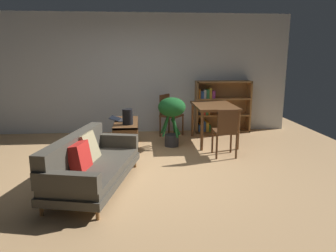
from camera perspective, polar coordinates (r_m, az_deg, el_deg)
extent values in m
plane|color=tan|center=(5.03, -3.99, -8.04)|extent=(8.16, 8.16, 0.00)
cube|color=silver|center=(7.42, -4.53, 9.30)|extent=(6.80, 0.10, 2.70)
cylinder|color=brown|center=(5.18, -5.97, -6.69)|extent=(0.04, 0.04, 0.13)
cylinder|color=brown|center=(3.69, -12.57, -15.24)|extent=(0.04, 0.04, 0.13)
cylinder|color=brown|center=(5.38, -12.85, -6.23)|extent=(0.04, 0.04, 0.13)
cylinder|color=brown|center=(3.96, -21.82, -13.89)|extent=(0.04, 0.04, 0.13)
cube|color=#474238|center=(4.48, -12.80, -8.54)|extent=(1.18, 1.99, 0.10)
cube|color=#474238|center=(4.44, -12.87, -7.34)|extent=(1.13, 1.91, 0.10)
cube|color=#474238|center=(4.48, -16.61, -4.10)|extent=(0.58, 1.78, 0.39)
cube|color=#474238|center=(5.17, -9.58, -2.59)|extent=(0.76, 0.30, 0.20)
cube|color=#474238|center=(3.65, -17.81, -9.52)|extent=(0.76, 0.30, 0.20)
cube|color=red|center=(4.26, -15.57, -5.35)|extent=(0.28, 0.39, 0.38)
cube|color=tan|center=(4.59, -14.03, -3.72)|extent=(0.30, 0.44, 0.41)
cube|color=brown|center=(6.70, -7.28, -0.49)|extent=(0.44, 0.04, 0.53)
cube|color=brown|center=(5.65, -7.70, -2.96)|extent=(0.44, 0.04, 0.53)
cube|color=brown|center=(6.18, -7.46, -1.96)|extent=(0.44, 1.08, 0.04)
cube|color=brown|center=(6.12, -7.54, 0.62)|extent=(0.44, 1.12, 0.04)
cube|color=brown|center=(6.24, -7.41, -3.81)|extent=(0.44, 1.08, 0.04)
cube|color=#333338|center=(6.20, -7.75, 1.04)|extent=(0.24, 0.35, 0.02)
cube|color=black|center=(6.23, -9.50, 1.37)|extent=(0.23, 0.34, 0.06)
cylinder|color=black|center=(5.83, -7.26, 1.65)|extent=(0.19, 0.19, 0.28)
cylinder|color=slate|center=(5.82, -7.28, 2.20)|extent=(0.11, 0.11, 0.01)
cylinder|color=#333338|center=(6.31, 0.67, -2.59)|extent=(0.28, 0.28, 0.23)
cylinder|color=#195623|center=(6.25, 1.40, -0.13)|extent=(0.20, 0.06, 0.34)
cylinder|color=#195623|center=(6.34, 1.00, 0.88)|extent=(0.14, 0.27, 0.52)
cylinder|color=#195623|center=(6.28, -0.27, 1.15)|extent=(0.23, 0.19, 0.60)
cylinder|color=#195623|center=(6.13, -0.13, 0.83)|extent=(0.22, 0.20, 0.59)
cylinder|color=#195623|center=(6.11, 1.22, 0.41)|extent=(0.13, 0.29, 0.52)
ellipsoid|color=#195623|center=(6.17, 0.69, 3.44)|extent=(0.54, 0.54, 0.38)
cylinder|color=brown|center=(7.06, 4.43, 1.11)|extent=(0.06, 0.06, 0.74)
cylinder|color=brown|center=(6.00, 6.12, -0.97)|extent=(0.06, 0.06, 0.74)
cylinder|color=brown|center=(7.21, 9.91, 1.19)|extent=(0.06, 0.06, 0.74)
cylinder|color=brown|center=(6.17, 12.49, -0.82)|extent=(0.06, 0.06, 0.74)
cube|color=brown|center=(6.53, 8.30, 3.59)|extent=(0.80, 1.20, 0.05)
cylinder|color=#56351E|center=(7.16, 2.67, 0.09)|extent=(0.04, 0.04, 0.45)
cylinder|color=#56351E|center=(6.84, 1.15, -0.48)|extent=(0.04, 0.04, 0.45)
cylinder|color=#56351E|center=(7.34, 0.17, 0.42)|extent=(0.04, 0.04, 0.45)
cylinder|color=#56351E|center=(7.03, -1.42, -0.12)|extent=(0.04, 0.04, 0.45)
cube|color=#56351E|center=(7.04, 0.65, 1.92)|extent=(0.57, 0.57, 0.04)
cube|color=#56351E|center=(7.10, -0.62, 3.95)|extent=(0.25, 0.31, 0.44)
cylinder|color=#56351E|center=(5.90, 7.99, -2.79)|extent=(0.04, 0.04, 0.43)
cylinder|color=#56351E|center=(5.99, 11.25, -2.70)|extent=(0.04, 0.04, 0.43)
cylinder|color=#56351E|center=(5.57, 8.76, -3.76)|extent=(0.04, 0.04, 0.43)
cylinder|color=#56351E|center=(5.65, 12.20, -3.65)|extent=(0.04, 0.04, 0.43)
cube|color=#56351E|center=(5.72, 10.14, -0.94)|extent=(0.39, 0.40, 0.04)
cube|color=#56351E|center=(5.50, 10.68, 0.84)|extent=(0.35, 0.04, 0.40)
cube|color=olive|center=(7.39, 5.11, 3.42)|extent=(0.04, 0.32, 1.20)
cube|color=olive|center=(7.71, 14.30, 3.45)|extent=(0.04, 0.32, 1.20)
cube|color=olive|center=(7.46, 9.97, 7.86)|extent=(1.28, 0.32, 0.04)
cube|color=olive|center=(7.64, 9.64, -0.86)|extent=(1.28, 0.32, 0.04)
cube|color=olive|center=(7.66, 9.53, 3.62)|extent=(1.25, 0.04, 1.20)
cube|color=olive|center=(7.56, 9.75, 2.01)|extent=(1.25, 0.31, 0.04)
cube|color=olive|center=(7.50, 9.86, 4.89)|extent=(1.25, 0.31, 0.04)
cube|color=#2D5199|center=(7.48, 5.51, -0.27)|extent=(0.04, 0.25, 0.16)
cube|color=gold|center=(7.47, 5.95, -0.14)|extent=(0.05, 0.20, 0.19)
cube|color=#2D5199|center=(7.48, 6.41, 0.01)|extent=(0.06, 0.22, 0.23)
cube|color=gold|center=(7.51, 6.94, 0.00)|extent=(0.06, 0.27, 0.22)
cube|color=#337F47|center=(7.51, 7.41, -0.29)|extent=(0.04, 0.20, 0.15)
cube|color=black|center=(7.40, 5.59, 2.84)|extent=(0.05, 0.26, 0.20)
cube|color=red|center=(7.41, 5.94, 2.65)|extent=(0.04, 0.26, 0.15)
cube|color=red|center=(7.42, 6.40, 2.65)|extent=(0.06, 0.25, 0.15)
cube|color=#337F47|center=(7.42, 6.92, 2.85)|extent=(0.06, 0.20, 0.20)
cube|color=orange|center=(7.44, 7.25, 2.94)|extent=(0.03, 0.26, 0.22)
cube|color=orange|center=(7.33, 5.62, 5.80)|extent=(0.03, 0.20, 0.21)
cube|color=#2D5199|center=(7.35, 6.07, 5.64)|extent=(0.06, 0.25, 0.16)
cube|color=silver|center=(7.35, 6.56, 5.75)|extent=(0.05, 0.21, 0.19)
cube|color=#337F47|center=(7.38, 7.05, 5.79)|extent=(0.06, 0.24, 0.20)
cube|color=gold|center=(7.39, 7.53, 5.90)|extent=(0.05, 0.24, 0.23)
cube|color=#993884|center=(7.40, 8.07, 5.67)|extent=(0.07, 0.22, 0.17)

